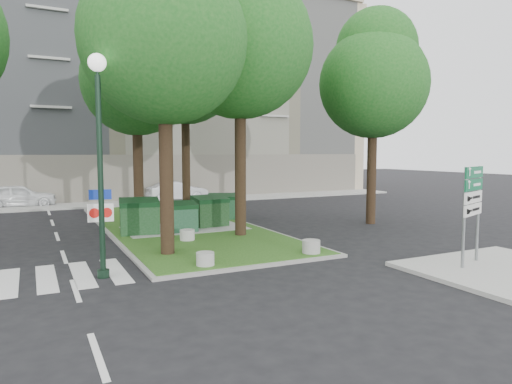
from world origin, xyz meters
TOP-DOWN VIEW (x-y plane):
  - ground at (0.00, 0.00)m, footprint 120.00×120.00m
  - median_island at (0.50, 8.00)m, footprint 6.00×16.00m
  - median_kerb at (0.50, 8.00)m, footprint 6.30×16.30m
  - sidewalk_corner at (6.50, -3.50)m, footprint 5.00×4.00m
  - building_sidewalk at (0.00, 18.50)m, footprint 42.00×3.00m
  - zebra_crossing at (-3.75, 1.50)m, footprint 5.00×3.00m
  - apartment_building at (0.00, 26.00)m, footprint 41.00×12.00m
  - tree_median_near_left at (-1.41, 2.56)m, footprint 5.20×5.20m
  - tree_median_near_right at (2.09, 4.56)m, footprint 5.60×5.60m
  - tree_median_mid at (-0.91, 9.06)m, footprint 4.80×4.80m
  - tree_median_far at (2.29, 12.06)m, footprint 5.80×5.80m
  - tree_street_right at (9.09, 5.06)m, footprint 5.00×5.00m
  - dumpster_a at (-1.52, 6.52)m, footprint 1.68×1.29m
  - dumpster_b at (0.08, 6.26)m, footprint 1.39×1.02m
  - dumpster_c at (1.68, 7.03)m, footprint 1.55×1.16m
  - dumpster_d at (3.00, 8.92)m, footprint 1.58×1.36m
  - bollard_left at (-0.95, 0.50)m, footprint 0.52×0.52m
  - bollard_right at (2.69, 0.50)m, footprint 0.58×0.58m
  - bollard_mid at (-0.24, 4.36)m, footprint 0.54×0.54m
  - litter_bin at (3.20, 10.07)m, footprint 0.46×0.46m
  - street_lamp at (-3.71, 0.92)m, footprint 0.47×0.47m
  - traffic_sign_pole at (-3.57, 2.18)m, footprint 0.73×0.14m
  - directional_sign at (6.01, -2.80)m, footprint 1.35×0.54m
  - car_white at (-6.03, 19.50)m, footprint 4.25×1.73m
  - car_silver at (3.72, 18.74)m, footprint 4.19×1.57m

SIDE VIEW (x-z plane):
  - ground at x=0.00m, z-range 0.00..0.00m
  - zebra_crossing at x=-3.75m, z-range 0.00..0.01m
  - median_kerb at x=0.50m, z-range 0.00..0.10m
  - median_island at x=0.50m, z-range 0.00..0.12m
  - sidewalk_corner at x=6.50m, z-range 0.00..0.12m
  - building_sidewalk at x=0.00m, z-range 0.00..0.12m
  - bollard_left at x=-0.95m, z-range 0.12..0.49m
  - bollard_mid at x=-0.24m, z-range 0.12..0.51m
  - bollard_right at x=2.69m, z-range 0.12..0.54m
  - litter_bin at x=3.20m, z-range 0.12..0.92m
  - car_silver at x=3.72m, z-range 0.00..1.37m
  - dumpster_d at x=3.00m, z-range 0.09..1.33m
  - dumpster_b at x=0.08m, z-range 0.09..1.34m
  - car_white at x=-6.03m, z-range 0.00..1.44m
  - dumpster_c at x=1.68m, z-range 0.09..1.45m
  - dumpster_a at x=-1.52m, z-range 0.09..1.52m
  - traffic_sign_pole at x=-3.57m, z-range 0.34..2.78m
  - directional_sign at x=6.01m, z-range 0.59..3.43m
  - street_lamp at x=-3.71m, z-range 0.76..6.69m
  - tree_median_mid at x=-0.91m, z-range 1.98..11.97m
  - tree_street_right at x=9.09m, z-range 1.95..12.02m
  - tree_median_near_left at x=-1.41m, z-range 2.05..12.58m
  - tree_median_near_right at x=2.09m, z-range 2.26..13.72m
  - apartment_building at x=0.00m, z-range 0.00..16.00m
  - tree_median_far at x=2.29m, z-range 2.36..14.28m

